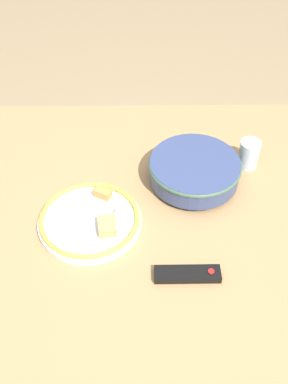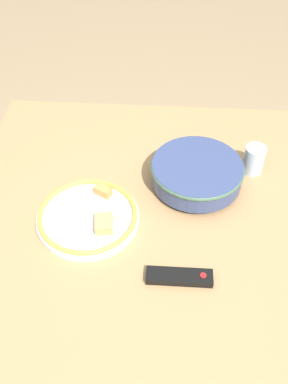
{
  "view_description": "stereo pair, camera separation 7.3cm",
  "coord_description": "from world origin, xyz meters",
  "px_view_note": "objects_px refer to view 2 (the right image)",
  "views": [
    {
      "loc": [
        0.05,
        0.89,
        1.71
      ],
      "look_at": [
        0.04,
        -0.04,
        0.76
      ],
      "focal_mm": 42.0,
      "sensor_mm": 36.0,
      "label": 1
    },
    {
      "loc": [
        -0.02,
        0.89,
        1.71
      ],
      "look_at": [
        0.04,
        -0.04,
        0.76
      ],
      "focal_mm": 42.0,
      "sensor_mm": 36.0,
      "label": 2
    }
  ],
  "objects_px": {
    "food_plate": "(89,217)",
    "tv_remote": "(179,277)",
    "drinking_glass": "(254,159)",
    "noodle_bowl": "(197,173)"
  },
  "relations": [
    {
      "from": "noodle_bowl",
      "to": "food_plate",
      "type": "relative_size",
      "value": 0.96
    },
    {
      "from": "noodle_bowl",
      "to": "drinking_glass",
      "type": "xyz_separation_m",
      "value": [
        -0.18,
        -0.08,
        -0.0
      ]
    },
    {
      "from": "noodle_bowl",
      "to": "drinking_glass",
      "type": "bearing_deg",
      "value": -157.54
    },
    {
      "from": "food_plate",
      "to": "tv_remote",
      "type": "xyz_separation_m",
      "value": [
        -0.26,
        0.18,
        -0.01
      ]
    },
    {
      "from": "noodle_bowl",
      "to": "food_plate",
      "type": "bearing_deg",
      "value": 29.07
    },
    {
      "from": "food_plate",
      "to": "drinking_glass",
      "type": "height_order",
      "value": "drinking_glass"
    },
    {
      "from": "noodle_bowl",
      "to": "tv_remote",
      "type": "xyz_separation_m",
      "value": [
        0.05,
        0.36,
        -0.04
      ]
    },
    {
      "from": "food_plate",
      "to": "noodle_bowl",
      "type": "bearing_deg",
      "value": -150.93
    },
    {
      "from": "tv_remote",
      "to": "food_plate",
      "type": "bearing_deg",
      "value": -125.0
    },
    {
      "from": "food_plate",
      "to": "drinking_glass",
      "type": "bearing_deg",
      "value": -153.29
    }
  ]
}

